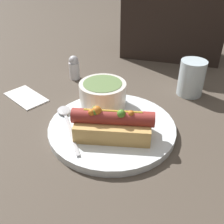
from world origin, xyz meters
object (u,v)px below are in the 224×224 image
at_px(drinking_glass, 191,78).
at_px(salt_shaker, 74,68).
at_px(soup_bowl, 103,93).
at_px(hot_dog, 112,125).
at_px(spoon, 66,116).

distance_m(drinking_glass, salt_shaker, 0.32).
bearing_deg(drinking_glass, soup_bowl, -143.62).
relative_size(hot_dog, salt_shaker, 2.31).
distance_m(hot_dog, drinking_glass, 0.28).
height_order(hot_dog, drinking_glass, drinking_glass).
relative_size(soup_bowl, salt_shaker, 1.53).
relative_size(spoon, salt_shaker, 2.20).
relative_size(drinking_glass, salt_shaker, 1.32).
xyz_separation_m(spoon, drinking_glass, (0.25, 0.21, 0.03)).
distance_m(spoon, salt_shaker, 0.22).
relative_size(soup_bowl, spoon, 0.70).
bearing_deg(hot_dog, soup_bowl, 106.55).
bearing_deg(spoon, drinking_glass, -84.51).
xyz_separation_m(drinking_glass, salt_shaker, (-0.32, 0.00, -0.01)).
relative_size(hot_dog, spoon, 1.05).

